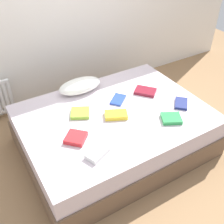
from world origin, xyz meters
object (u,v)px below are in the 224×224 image
Objects in this scene: textbook_lime at (80,113)px; textbook_blue at (118,100)px; pillow at (80,86)px; textbook_navy at (181,103)px; textbook_green at (171,118)px; textbook_maroon at (145,91)px; textbook_white at (97,153)px; textbook_red at (76,138)px; bed at (114,131)px; textbook_yellow at (116,115)px.

textbook_blue is at bearing 29.49° from textbook_lime.
pillow is 2.43× the size of textbook_navy.
textbook_green is 0.65m from textbook_blue.
textbook_white is at bearing -98.69° from textbook_maroon.
pillow is 0.84m from textbook_red.
textbook_red is at bearing 166.89° from textbook_blue.
bed is 10.41× the size of textbook_lime.
textbook_maroon reaches higher than textbook_navy.
textbook_yellow is at bearing 119.78° from textbook_navy.
textbook_blue is (0.18, 0.24, -0.01)m from textbook_yellow.
bed is 0.28m from textbook_yellow.
textbook_red reaches higher than textbook_navy.
textbook_yellow is at bearing -108.73° from textbook_maroon.
textbook_white is at bearing -135.22° from bed.
textbook_navy is 1.25m from textbook_red.
textbook_lime is (-1.05, 0.42, 0.00)m from textbook_navy.
textbook_yellow is (-0.02, -0.06, 0.28)m from bed.
textbook_white reaches higher than textbook_green.
textbook_yellow is 1.22× the size of textbook_lime.
bed is at bearing -171.24° from textbook_blue.
textbook_red is at bearing 130.22° from textbook_navy.
textbook_blue is at bearing 79.28° from textbook_yellow.
textbook_yellow is at bearing 56.74° from textbook_red.
textbook_green is (0.44, -0.40, 0.27)m from bed.
textbook_navy is 1.13m from textbook_lime.
bed is at bearing 62.70° from textbook_red.
textbook_yellow reaches higher than textbook_maroon.
textbook_navy is at bearing 11.20° from textbook_yellow.
textbook_green is at bearing 163.07° from textbook_navy.
textbook_green is at bearing 31.50° from textbook_red.
bed is 0.69m from textbook_white.
textbook_blue is at bearing 48.59° from bed.
pillow is 0.49m from textbook_blue.
textbook_lime is at bearing 141.92° from textbook_blue.
textbook_white is at bearing -174.01° from textbook_blue.
textbook_red is at bearing -143.02° from textbook_yellow.
textbook_green is 0.56m from textbook_maroon.
pillow is at bearing -163.30° from textbook_maroon.
textbook_blue is at bearing -134.91° from textbook_maroon.
textbook_navy is at bearing 41.39° from textbook_red.
textbook_maroon is at bearing -44.46° from textbook_blue.
bed is 0.61m from textbook_maroon.
textbook_maroon is at bearing 9.28° from textbook_white.
textbook_maroon is 1.10m from textbook_red.
bed is 9.26× the size of textbook_blue.
textbook_white is 1.14m from textbook_maroon.
textbook_white is 0.63m from textbook_lime.
textbook_white is 1.15× the size of textbook_red.
pillow is 0.65m from textbook_yellow.
textbook_white is (-0.89, -0.04, 0.00)m from textbook_green.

